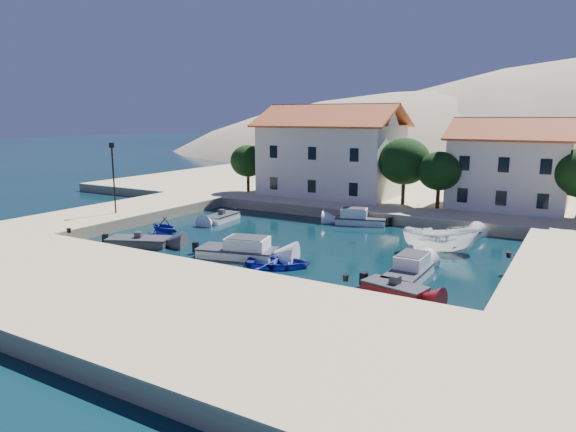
% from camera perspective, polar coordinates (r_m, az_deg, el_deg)
% --- Properties ---
extents(ground, '(400.00, 400.00, 0.00)m').
position_cam_1_polar(ground, '(30.81, -8.06, -6.96)').
color(ground, black).
rests_on(ground, ground).
extents(quay_south, '(52.00, 12.00, 1.00)m').
position_cam_1_polar(quay_south, '(26.50, -16.27, -9.18)').
color(quay_south, beige).
rests_on(quay_south, ground).
extents(quay_west, '(8.00, 20.00, 1.00)m').
position_cam_1_polar(quay_west, '(50.57, -17.96, 0.27)').
color(quay_west, beige).
rests_on(quay_west, ground).
extents(quay_north, '(80.00, 36.00, 1.00)m').
position_cam_1_polar(quay_north, '(63.64, 15.23, 2.53)').
color(quay_north, beige).
rests_on(quay_north, ground).
extents(building_left, '(14.70, 9.45, 9.70)m').
position_cam_1_polar(building_left, '(56.50, 4.85, 7.40)').
color(building_left, silver).
rests_on(building_left, quay_north).
extents(building_mid, '(10.50, 8.40, 8.30)m').
position_cam_1_polar(building_mid, '(52.40, 23.45, 5.47)').
color(building_mid, silver).
rests_on(building_mid, quay_north).
extents(trees, '(37.30, 5.30, 6.45)m').
position_cam_1_polar(trees, '(50.46, 14.42, 5.41)').
color(trees, '#382314').
rests_on(trees, quay_north).
extents(lamppost, '(0.35, 0.25, 6.22)m').
position_cam_1_polar(lamppost, '(47.56, -18.85, 4.75)').
color(lamppost, black).
rests_on(lamppost, quay_west).
extents(bollards, '(29.36, 9.56, 0.30)m').
position_cam_1_polar(bollards, '(32.02, 0.16, -4.01)').
color(bollards, black).
rests_on(bollards, ground).
extents(motorboat_grey_sw, '(4.92, 3.62, 1.25)m').
position_cam_1_polar(motorboat_grey_sw, '(39.71, -16.23, -2.77)').
color(motorboat_grey_sw, '#35353A').
rests_on(motorboat_grey_sw, ground).
extents(cabin_cruiser_south, '(5.75, 3.51, 1.60)m').
position_cam_1_polar(cabin_cruiser_south, '(35.27, -5.65, -3.79)').
color(cabin_cruiser_south, white).
rests_on(cabin_cruiser_south, ground).
extents(rowboat_south, '(4.99, 4.34, 0.86)m').
position_cam_1_polar(rowboat_south, '(32.94, -1.06, -5.66)').
color(rowboat_south, navy).
rests_on(rowboat_south, ground).
extents(motorboat_red_se, '(3.69, 2.23, 1.25)m').
position_cam_1_polar(motorboat_red_se, '(28.46, 11.77, -7.99)').
color(motorboat_red_se, maroon).
rests_on(motorboat_red_se, ground).
extents(cabin_cruiser_east, '(1.91, 4.64, 1.60)m').
position_cam_1_polar(cabin_cruiser_east, '(31.11, 13.23, -6.06)').
color(cabin_cruiser_east, white).
rests_on(cabin_cruiser_east, ground).
extents(boat_east, '(5.67, 3.74, 2.05)m').
position_cam_1_polar(boat_east, '(38.04, 16.52, -3.84)').
color(boat_east, white).
rests_on(boat_east, ground).
extents(motorboat_white_ne, '(2.84, 4.25, 1.25)m').
position_cam_1_polar(motorboat_white_ne, '(41.59, 18.42, -2.29)').
color(motorboat_white_ne, white).
rests_on(motorboat_white_ne, ground).
extents(rowboat_west, '(3.67, 3.34, 1.66)m').
position_cam_1_polar(rowboat_west, '(42.98, -13.58, -2.01)').
color(rowboat_west, navy).
rests_on(rowboat_west, ground).
extents(motorboat_white_west, '(1.98, 3.94, 1.25)m').
position_cam_1_polar(motorboat_white_west, '(47.58, -7.35, -0.18)').
color(motorboat_white_west, white).
rests_on(motorboat_white_west, ground).
extents(cabin_cruiser_north, '(4.76, 3.07, 1.60)m').
position_cam_1_polar(cabin_cruiser_north, '(46.07, 8.09, -0.34)').
color(cabin_cruiser_north, white).
rests_on(cabin_cruiser_north, ground).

